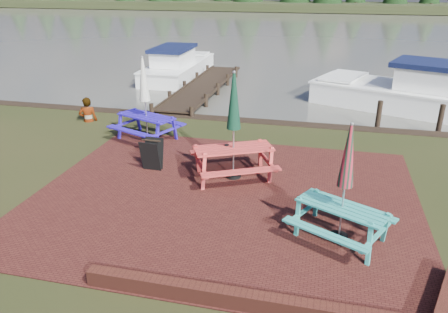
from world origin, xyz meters
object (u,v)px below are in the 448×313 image
at_px(picnic_table_blue, 146,112).
at_px(chalkboard, 152,154).
at_px(boat_jetty, 178,67).
at_px(picnic_table_red, 234,143).
at_px(picnic_table_teal, 343,201).
at_px(jetty, 203,87).
at_px(person, 86,98).
at_px(boat_near, 420,95).

bearing_deg(picnic_table_blue, chalkboard, -42.12).
bearing_deg(boat_jetty, picnic_table_red, -64.79).
xyz_separation_m(picnic_table_teal, picnic_table_blue, (-5.99, 4.51, 0.08)).
relative_size(picnic_table_red, jetty, 0.30).
bearing_deg(jetty, picnic_table_teal, -61.85).
xyz_separation_m(picnic_table_blue, jetty, (-0.16, 6.98, -0.81)).
xyz_separation_m(jetty, person, (-2.67, -5.71, 0.77)).
xyz_separation_m(picnic_table_teal, person, (-8.82, 5.78, 0.03)).
relative_size(boat_near, person, 4.89).
bearing_deg(person, boat_near, 179.76).
xyz_separation_m(chalkboard, boat_near, (8.10, 8.38, 0.02)).
xyz_separation_m(boat_jetty, boat_near, (11.59, -3.75, 0.09)).
xyz_separation_m(picnic_table_red, chalkboard, (-2.24, -0.01, -0.53)).
xyz_separation_m(picnic_table_red, boat_jetty, (-5.72, 12.12, -0.60)).
bearing_deg(chalkboard, picnic_table_teal, -23.22).
relative_size(picnic_table_teal, boat_jetty, 0.37).
height_order(boat_jetty, boat_near, boat_near).
bearing_deg(picnic_table_blue, picnic_table_red, -11.56).
bearing_deg(person, jetty, -137.61).
xyz_separation_m(picnic_table_teal, picnic_table_red, (-2.68, 2.33, 0.12)).
distance_m(jetty, boat_jetty, 3.73).
xyz_separation_m(chalkboard, boat_jetty, (-3.48, 12.13, -0.07)).
relative_size(jetty, person, 5.14).
bearing_deg(picnic_table_red, boat_near, 28.08).
bearing_deg(picnic_table_red, chalkboard, 153.31).
bearing_deg(person, picnic_table_teal, 124.22).
bearing_deg(picnic_table_red, boat_jetty, 88.35).
bearing_deg(boat_jetty, chalkboard, -74.04).
distance_m(picnic_table_teal, jetty, 13.05).
xyz_separation_m(picnic_table_red, boat_near, (5.86, 8.37, -0.51)).
bearing_deg(person, chalkboard, 115.92).
bearing_deg(picnic_table_red, picnic_table_blue, 119.68).
relative_size(boat_jetty, boat_near, 0.76).
bearing_deg(boat_near, picnic_table_blue, 145.17).
height_order(chalkboard, person, person).
xyz_separation_m(picnic_table_teal, chalkboard, (-4.91, 2.32, -0.41)).
xyz_separation_m(boat_near, person, (-12.00, -4.92, 0.42)).
height_order(picnic_table_teal, picnic_table_blue, picnic_table_blue).
height_order(picnic_table_teal, boat_jetty, picnic_table_teal).
distance_m(picnic_table_blue, person, 3.10).
distance_m(picnic_table_red, picnic_table_blue, 3.96).
distance_m(picnic_table_red, person, 7.05).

